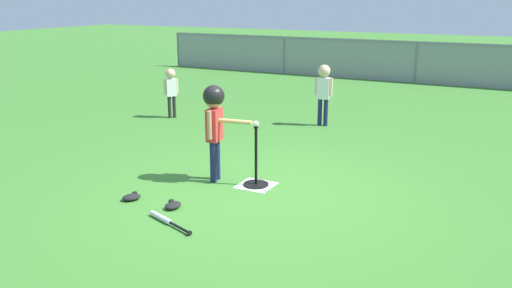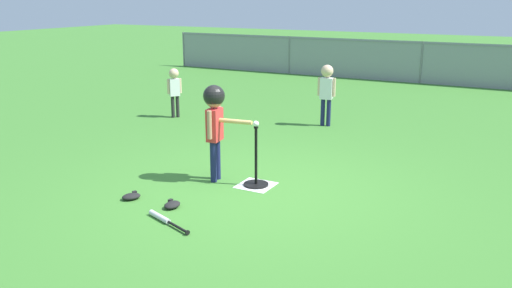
{
  "view_description": "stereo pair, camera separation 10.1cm",
  "coord_description": "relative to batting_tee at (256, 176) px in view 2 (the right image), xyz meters",
  "views": [
    {
      "loc": [
        2.75,
        -5.41,
        2.33
      ],
      "look_at": [
        -0.14,
        0.2,
        0.55
      ],
      "focal_mm": 36.84,
      "sensor_mm": 36.0,
      "label": 1
    },
    {
      "loc": [
        2.84,
        -5.37,
        2.33
      ],
      "look_at": [
        -0.14,
        0.2,
        0.55
      ],
      "focal_mm": 36.84,
      "sensor_mm": 36.0,
      "label": 2
    }
  ],
  "objects": [
    {
      "name": "glove_by_plate",
      "position": [
        -1.09,
        -1.12,
        -0.1
      ],
      "size": [
        0.25,
        0.27,
        0.07
      ],
      "color": "black",
      "rests_on": "ground_plane"
    },
    {
      "name": "fielder_near_right",
      "position": [
        -0.38,
        3.45,
        0.6
      ],
      "size": [
        0.34,
        0.22,
        1.14
      ],
      "color": "#191E4C",
      "rests_on": "ground_plane"
    },
    {
      "name": "home_plate",
      "position": [
        0.0,
        -0.0,
        -0.13
      ],
      "size": [
        0.44,
        0.44,
        0.01
      ],
      "primitive_type": "cube",
      "color": "white",
      "rests_on": "ground_plane"
    },
    {
      "name": "baseball_on_tee",
      "position": [
        0.0,
        -0.0,
        0.68
      ],
      "size": [
        0.07,
        0.07,
        0.07
      ],
      "primitive_type": "sphere",
      "color": "white",
      "rests_on": "batting_tee"
    },
    {
      "name": "ground_plane",
      "position": [
        0.14,
        -0.2,
        -0.13
      ],
      "size": [
        60.0,
        60.0,
        0.0
      ],
      "primitive_type": "plane",
      "color": "#3D7A2D"
    },
    {
      "name": "batting_tee",
      "position": [
        0.0,
        0.0,
        0.0
      ],
      "size": [
        0.32,
        0.32,
        0.77
      ],
      "color": "black",
      "rests_on": "ground_plane"
    },
    {
      "name": "fielder_near_left",
      "position": [
        -3.27,
        2.7,
        0.5
      ],
      "size": [
        0.21,
        0.23,
        0.98
      ],
      "color": "#262626",
      "rests_on": "ground_plane"
    },
    {
      "name": "batter_child",
      "position": [
        -0.55,
        -0.07,
        0.77
      ],
      "size": [
        0.65,
        0.36,
        1.26
      ],
      "color": "#191E4C",
      "rests_on": "ground_plane"
    },
    {
      "name": "spare_bat_silver",
      "position": [
        -0.35,
        -1.46,
        -0.1
      ],
      "size": [
        0.69,
        0.29,
        0.06
      ],
      "color": "silver",
      "rests_on": "ground_plane"
    },
    {
      "name": "outfield_fence",
      "position": [
        0.14,
        9.37,
        0.49
      ],
      "size": [
        16.06,
        0.06,
        1.15
      ],
      "color": "slate",
      "rests_on": "ground_plane"
    },
    {
      "name": "glove_near_bats",
      "position": [
        -0.5,
        -1.1,
        -0.1
      ],
      "size": [
        0.18,
        0.22,
        0.07
      ],
      "color": "black",
      "rests_on": "ground_plane"
    }
  ]
}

